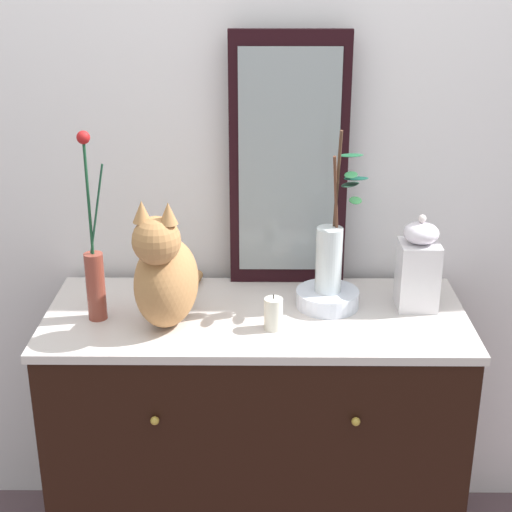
{
  "coord_description": "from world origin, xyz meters",
  "views": [
    {
      "loc": [
        0.02,
        -2.04,
        1.87
      ],
      "look_at": [
        0.0,
        0.0,
        1.05
      ],
      "focal_mm": 54.68,
      "sensor_mm": 36.0,
      "label": 1
    }
  ],
  "objects_px": {
    "bowl_porcelain": "(327,298)",
    "cat_sitting": "(165,274)",
    "jar_lidded_porcelain": "(418,267)",
    "candle_pillar": "(273,314)",
    "sideboard": "(256,439)",
    "vase_slim_green": "(95,273)",
    "mirror_leaning": "(289,163)",
    "vase_glass_clear": "(330,253)"
  },
  "relations": [
    {
      "from": "jar_lidded_porcelain",
      "to": "bowl_porcelain",
      "type": "bearing_deg",
      "value": 179.89
    },
    {
      "from": "mirror_leaning",
      "to": "vase_glass_clear",
      "type": "height_order",
      "value": "mirror_leaning"
    },
    {
      "from": "sideboard",
      "to": "jar_lidded_porcelain",
      "type": "xyz_separation_m",
      "value": [
        0.47,
        0.05,
        0.56
      ]
    },
    {
      "from": "sideboard",
      "to": "vase_slim_green",
      "type": "bearing_deg",
      "value": -175.61
    },
    {
      "from": "mirror_leaning",
      "to": "bowl_porcelain",
      "type": "relative_size",
      "value": 4.17
    },
    {
      "from": "vase_slim_green",
      "to": "sideboard",
      "type": "bearing_deg",
      "value": 4.39
    },
    {
      "from": "mirror_leaning",
      "to": "bowl_porcelain",
      "type": "distance_m",
      "value": 0.42
    },
    {
      "from": "sideboard",
      "to": "candle_pillar",
      "type": "xyz_separation_m",
      "value": [
        0.05,
        -0.1,
        0.48
      ]
    },
    {
      "from": "vase_glass_clear",
      "to": "candle_pillar",
      "type": "xyz_separation_m",
      "value": [
        -0.17,
        -0.15,
        -0.12
      ]
    },
    {
      "from": "jar_lidded_porcelain",
      "to": "mirror_leaning",
      "type": "bearing_deg",
      "value": 153.6
    },
    {
      "from": "vase_glass_clear",
      "to": "vase_slim_green",
      "type": "bearing_deg",
      "value": -172.72
    },
    {
      "from": "candle_pillar",
      "to": "jar_lidded_porcelain",
      "type": "bearing_deg",
      "value": 19.24
    },
    {
      "from": "vase_glass_clear",
      "to": "bowl_porcelain",
      "type": "bearing_deg",
      "value": 164.9
    },
    {
      "from": "mirror_leaning",
      "to": "vase_glass_clear",
      "type": "distance_m",
      "value": 0.31
    },
    {
      "from": "sideboard",
      "to": "cat_sitting",
      "type": "relative_size",
      "value": 2.69
    },
    {
      "from": "sideboard",
      "to": "cat_sitting",
      "type": "bearing_deg",
      "value": -163.29
    },
    {
      "from": "vase_slim_green",
      "to": "candle_pillar",
      "type": "distance_m",
      "value": 0.52
    },
    {
      "from": "vase_glass_clear",
      "to": "sideboard",
      "type": "bearing_deg",
      "value": -166.76
    },
    {
      "from": "mirror_leaning",
      "to": "vase_glass_clear",
      "type": "xyz_separation_m",
      "value": [
        0.12,
        -0.19,
        -0.22
      ]
    },
    {
      "from": "sideboard",
      "to": "candle_pillar",
      "type": "bearing_deg",
      "value": -63.02
    },
    {
      "from": "jar_lidded_porcelain",
      "to": "cat_sitting",
      "type": "bearing_deg",
      "value": -170.09
    },
    {
      "from": "cat_sitting",
      "to": "vase_slim_green",
      "type": "bearing_deg",
      "value": 168.82
    },
    {
      "from": "cat_sitting",
      "to": "bowl_porcelain",
      "type": "height_order",
      "value": "cat_sitting"
    },
    {
      "from": "mirror_leaning",
      "to": "cat_sitting",
      "type": "xyz_separation_m",
      "value": [
        -0.35,
        -0.31,
        -0.23
      ]
    },
    {
      "from": "mirror_leaning",
      "to": "bowl_porcelain",
      "type": "bearing_deg",
      "value": -58.31
    },
    {
      "from": "mirror_leaning",
      "to": "bowl_porcelain",
      "type": "height_order",
      "value": "mirror_leaning"
    },
    {
      "from": "sideboard",
      "to": "bowl_porcelain",
      "type": "bearing_deg",
      "value": 13.75
    },
    {
      "from": "vase_slim_green",
      "to": "cat_sitting",
      "type": "bearing_deg",
      "value": -11.18
    },
    {
      "from": "sideboard",
      "to": "vase_glass_clear",
      "type": "bearing_deg",
      "value": 13.24
    },
    {
      "from": "sideboard",
      "to": "vase_slim_green",
      "type": "distance_m",
      "value": 0.73
    },
    {
      "from": "sideboard",
      "to": "bowl_porcelain",
      "type": "relative_size",
      "value": 6.57
    },
    {
      "from": "vase_glass_clear",
      "to": "jar_lidded_porcelain",
      "type": "height_order",
      "value": "vase_glass_clear"
    },
    {
      "from": "vase_slim_green",
      "to": "jar_lidded_porcelain",
      "type": "relative_size",
      "value": 1.9
    },
    {
      "from": "sideboard",
      "to": "cat_sitting",
      "type": "xyz_separation_m",
      "value": [
        -0.25,
        -0.07,
        0.59
      ]
    },
    {
      "from": "sideboard",
      "to": "bowl_porcelain",
      "type": "height_order",
      "value": "bowl_porcelain"
    },
    {
      "from": "vase_glass_clear",
      "to": "candle_pillar",
      "type": "bearing_deg",
      "value": -138.45
    },
    {
      "from": "candle_pillar",
      "to": "vase_glass_clear",
      "type": "bearing_deg",
      "value": 41.55
    },
    {
      "from": "cat_sitting",
      "to": "vase_glass_clear",
      "type": "distance_m",
      "value": 0.48
    },
    {
      "from": "vase_slim_green",
      "to": "bowl_porcelain",
      "type": "distance_m",
      "value": 0.68
    },
    {
      "from": "jar_lidded_porcelain",
      "to": "candle_pillar",
      "type": "relative_size",
      "value": 2.76
    },
    {
      "from": "bowl_porcelain",
      "to": "candle_pillar",
      "type": "relative_size",
      "value": 1.8
    },
    {
      "from": "bowl_porcelain",
      "to": "cat_sitting",
      "type": "bearing_deg",
      "value": -164.64
    }
  ]
}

